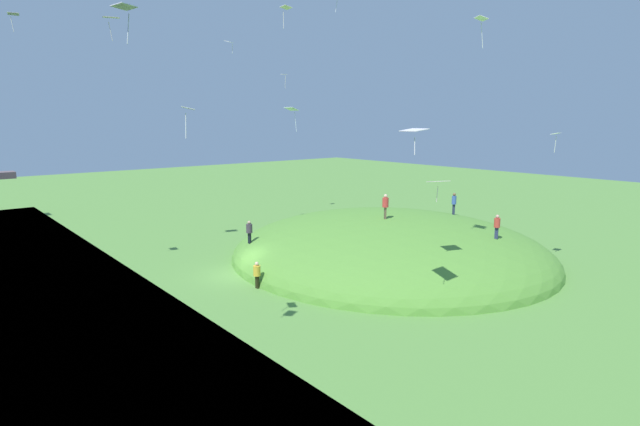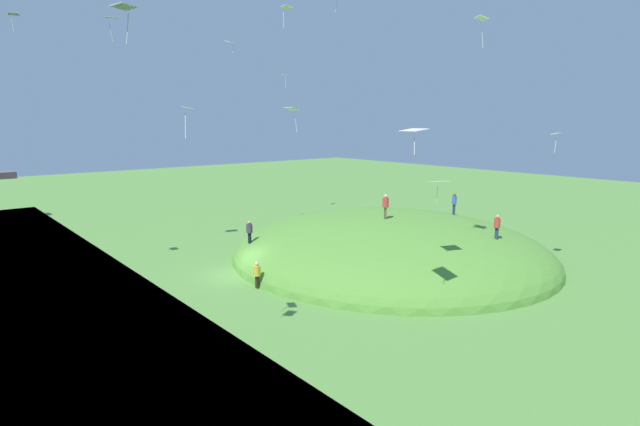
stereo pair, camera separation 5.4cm
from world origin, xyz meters
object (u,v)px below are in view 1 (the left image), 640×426
Objects in this scene: kite_1 at (438,182)px; kite_6 at (292,110)px; person_on_hilltop at (454,201)px; kite_11 at (286,8)px; kite_5 at (229,42)px; person_with_child at (249,229)px; kite_3 at (556,135)px; kite_9 at (188,110)px; person_walking_path at (385,203)px; kite_7 at (111,18)px; person_near_shore at (257,272)px; kite_0 at (125,9)px; kite_15 at (481,20)px; kite_14 at (13,14)px; kite_12 at (284,76)px; person_watching_kites at (497,224)px; kite_4 at (414,131)px.

kite_1 is 20.25m from kite_6.
kite_11 is (-10.33, 8.96, 15.03)m from person_on_hilltop.
kite_11 reaches higher than kite_5.
kite_11 reaches higher than person_with_child.
kite_9 is (-25.03, 3.48, 1.36)m from kite_3.
person_walking_path is 1.72× the size of kite_5.
kite_6 is 16.02m from kite_7.
person_near_shore is at bearing -32.37° from person_with_child.
person_walking_path is at bearing 18.25° from kite_0.
kite_5 is 11.03m from kite_7.
kite_15 is at bearing 20.06° from kite_1.
kite_11 is at bearing -21.94° from kite_7.
kite_14 is (-18.21, 1.91, -2.48)m from kite_11.
kite_12 reaches higher than kite_1.
kite_15 reaches higher than person_near_shore.
person_with_child is 1.05× the size of kite_7.
person_walking_path is 1.14× the size of kite_7.
person_on_hilltop is at bearing -20.86° from kite_14.
kite_7 reaches higher than person_on_hilltop.
kite_7 reaches higher than person_near_shore.
kite_15 is at bearing -78.44° from kite_6.
person_walking_path is 16.99m from kite_11.
kite_12 is (7.71, 11.05, -3.89)m from kite_11.
kite_0 is 0.93× the size of kite_3.
kite_5 is (-3.80, 15.48, 12.76)m from person_walking_path.
person_walking_path is 1.03× the size of person_on_hilltop.
person_on_hilltop is 20.32m from kite_11.
person_on_hilltop is 1.70× the size of kite_14.
kite_1 reaches higher than person_watching_kites.
person_with_child is 1.60× the size of kite_14.
kite_4 is at bearing -158.04° from kite_15.
kite_5 reaches higher than kite_0.
kite_9 is at bearing -136.49° from kite_6.
kite_5 is at bearing 16.97° from kite_14.
kite_14 reaches higher than person_with_child.
person_walking_path is 1.08× the size of person_near_shore.
kite_5 is (0.11, 23.07, 10.16)m from kite_1.
kite_6 is 1.49× the size of kite_12.
kite_6 is 1.67× the size of kite_9.
kite_14 is at bearing 102.55° from kite_9.
person_walking_path is at bearing -76.22° from kite_5.
kite_12 is at bearing 86.92° from kite_15.
kite_12 is at bearing -159.98° from person_walking_path.
kite_7 is (-17.97, 20.09, 13.94)m from person_watching_kites.
person_on_hilltop is 1.34× the size of kite_3.
person_on_hilltop is 23.74m from kite_5.
kite_12 is at bearing 131.05° from person_with_child.
kite_11 reaches higher than kite_4.
kite_0 is at bearing -106.67° from kite_7.
kite_9 reaches higher than person_watching_kites.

